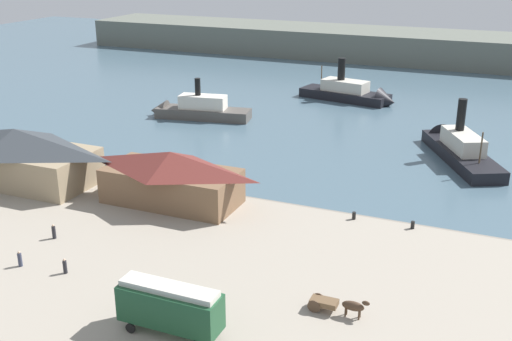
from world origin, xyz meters
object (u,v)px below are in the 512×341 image
(pedestrian_walking_east, at_px, (54,232))
(mooring_post_center_east, at_px, (413,225))
(ferry_shed_customs_shed, at_px, (17,155))
(ferry_shed_west_terminal, at_px, (171,177))
(ferry_approaching_west, at_px, (194,110))
(ferry_mid_harbor, at_px, (354,94))
(street_tram, at_px, (170,306))
(pedestrian_by_tram, at_px, (20,259))
(pedestrian_standing_center, at_px, (65,267))
(mooring_post_west, at_px, (354,216))
(horse_cart, at_px, (336,304))
(ferry_moored_east, at_px, (456,146))

(pedestrian_walking_east, bearing_deg, mooring_post_center_east, 26.53)
(ferry_shed_customs_shed, height_order, ferry_shed_west_terminal, ferry_shed_customs_shed)
(ferry_approaching_west, relative_size, ferry_mid_harbor, 0.94)
(street_tram, distance_m, ferry_mid_harbor, 90.17)
(pedestrian_walking_east, height_order, pedestrian_by_tram, pedestrian_walking_east)
(pedestrian_walking_east, xyz_separation_m, pedestrian_by_tram, (1.05, -6.38, -0.01))
(ferry_approaching_west, distance_m, ferry_mid_harbor, 35.47)
(street_tram, bearing_deg, pedestrian_walking_east, 153.66)
(pedestrian_by_tram, bearing_deg, ferry_shed_west_terminal, 74.05)
(ferry_shed_west_terminal, distance_m, ferry_approaching_west, 44.48)
(street_tram, relative_size, ferry_approaching_west, 0.44)
(pedestrian_by_tram, height_order, mooring_post_center_east, pedestrian_by_tram)
(pedestrian_walking_east, relative_size, pedestrian_by_tram, 1.02)
(ferry_shed_west_terminal, height_order, ferry_mid_harbor, ferry_mid_harbor)
(pedestrian_standing_center, bearing_deg, ferry_mid_harbor, 85.18)
(ferry_shed_west_terminal, relative_size, ferry_mid_harbor, 0.79)
(ferry_shed_customs_shed, relative_size, ferry_mid_harbor, 1.01)
(mooring_post_center_east, bearing_deg, pedestrian_walking_east, -153.47)
(pedestrian_walking_east, height_order, mooring_post_west, pedestrian_walking_east)
(ferry_approaching_west, bearing_deg, horse_cart, -51.73)
(horse_cart, xyz_separation_m, ferry_mid_harbor, (-19.52, 81.60, -0.53))
(pedestrian_walking_east, bearing_deg, ferry_shed_customs_shed, 142.52)
(mooring_post_west, relative_size, ferry_moored_east, 0.04)
(ferry_moored_east, distance_m, ferry_approaching_west, 49.21)
(mooring_post_center_east, relative_size, ferry_approaching_west, 0.04)
(street_tram, height_order, mooring_post_center_east, street_tram)
(ferry_shed_west_terminal, distance_m, horse_cart, 30.71)
(horse_cart, xyz_separation_m, mooring_post_center_east, (3.26, 20.17, -0.49))
(ferry_shed_customs_shed, bearing_deg, mooring_post_west, 6.80)
(ferry_moored_east, bearing_deg, pedestrian_walking_east, -126.52)
(street_tram, height_order, ferry_mid_harbor, ferry_mid_harbor)
(ferry_shed_west_terminal, xyz_separation_m, pedestrian_walking_east, (-6.88, -14.02, -2.62))
(street_tram, bearing_deg, ferry_moored_east, 74.86)
(ferry_shed_west_terminal, height_order, ferry_approaching_west, ferry_shed_west_terminal)
(pedestrian_walking_east, distance_m, mooring_post_west, 34.35)
(ferry_mid_harbor, bearing_deg, horse_cart, -76.55)
(ferry_approaching_west, bearing_deg, ferry_shed_west_terminal, -65.29)
(pedestrian_walking_east, height_order, ferry_approaching_west, ferry_approaching_west)
(pedestrian_walking_east, xyz_separation_m, mooring_post_west, (29.29, 17.93, -0.33))
(ferry_shed_customs_shed, xyz_separation_m, pedestrian_standing_center, (22.47, -18.25, -3.02))
(ferry_shed_customs_shed, distance_m, horse_cart, 51.37)
(mooring_post_center_east, xyz_separation_m, ferry_moored_east, (1.25, 32.45, -0.08))
(pedestrian_standing_center, height_order, pedestrian_by_tram, pedestrian_by_tram)
(mooring_post_center_east, bearing_deg, ferry_moored_east, 87.79)
(ferry_moored_east, bearing_deg, ferry_mid_harbor, 129.68)
(pedestrian_walking_east, distance_m, ferry_moored_east, 62.83)
(pedestrian_by_tram, distance_m, ferry_mid_harbor, 86.72)
(mooring_post_center_east, bearing_deg, ferry_mid_harbor, 110.35)
(pedestrian_walking_east, bearing_deg, pedestrian_standing_center, -42.97)
(ferry_shed_west_terminal, xyz_separation_m, mooring_post_center_east, (29.26, 4.01, -2.95))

